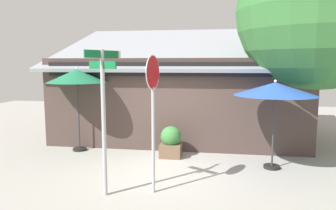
{
  "coord_description": "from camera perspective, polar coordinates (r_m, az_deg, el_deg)",
  "views": [
    {
      "loc": [
        1.49,
        -8.14,
        2.84
      ],
      "look_at": [
        0.02,
        1.2,
        1.6
      ],
      "focal_mm": 33.96,
      "sensor_mm": 36.0,
      "label": 1
    }
  ],
  "objects": [
    {
      "name": "ground_plane",
      "position": [
        8.77,
        -1.35,
        -11.78
      ],
      "size": [
        28.0,
        28.0,
        0.1
      ],
      "primitive_type": "cube",
      "color": "#9E9B93"
    },
    {
      "name": "cafe_building",
      "position": [
        12.81,
        2.49,
        1.9
      ],
      "size": [
        9.32,
        5.96,
        4.44
      ],
      "color": "#473833",
      "rests_on": "ground"
    },
    {
      "name": "street_sign_post",
      "position": [
        6.8,
        -11.5,
        -0.54
      ],
      "size": [
        0.75,
        0.8,
        3.13
      ],
      "color": "#A8AAB2",
      "rests_on": "ground"
    },
    {
      "name": "stop_sign",
      "position": [
        6.79,
        -2.72,
        1.14
      ],
      "size": [
        0.15,
        0.74,
        3.02
      ],
      "color": "#A8AAB2",
      "rests_on": "ground"
    },
    {
      "name": "patio_umbrella_forest_green_left",
      "position": [
        10.59,
        -16.01,
        4.9
      ],
      "size": [
        1.93,
        1.93,
        2.73
      ],
      "color": "black",
      "rests_on": "ground"
    },
    {
      "name": "patio_umbrella_royal_blue_center",
      "position": [
        8.86,
        18.66,
        2.61
      ],
      "size": [
        2.17,
        2.17,
        2.42
      ],
      "color": "black",
      "rests_on": "ground"
    },
    {
      "name": "shade_tree",
      "position": [
        10.72,
        26.63,
        14.53
      ],
      "size": [
        5.15,
        4.75,
        6.77
      ],
      "color": "brown",
      "rests_on": "ground"
    },
    {
      "name": "sidewalk_planter",
      "position": [
        9.76,
        0.52,
        -6.65
      ],
      "size": [
        0.64,
        0.64,
        0.95
      ],
      "color": "brown",
      "rests_on": "ground"
    }
  ]
}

